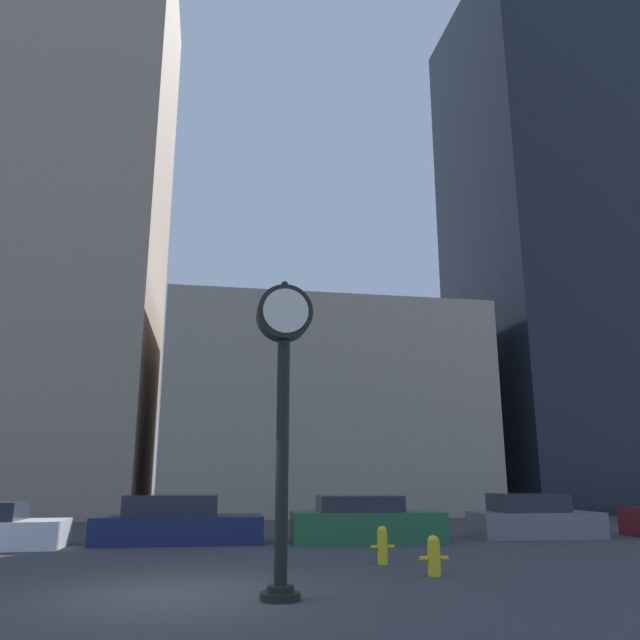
{
  "coord_description": "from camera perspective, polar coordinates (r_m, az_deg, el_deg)",
  "views": [
    {
      "loc": [
        0.44,
        -11.22,
        1.86
      ],
      "look_at": [
        4.36,
        10.8,
        7.51
      ],
      "focal_mm": 35.0,
      "sensor_mm": 36.0,
      "label": 1
    }
  ],
  "objects": [
    {
      "name": "building_glass_modern",
      "position": [
        44.49,
        21.13,
        7.01
      ],
      "size": [
        12.42,
        12.0,
        34.43
      ],
      "color": "black",
      "rests_on": "ground_plane"
    },
    {
      "name": "fire_hydrant_far",
      "position": [
        13.18,
        10.37,
        -20.4
      ],
      "size": [
        0.57,
        0.25,
        0.75
      ],
      "color": "yellow",
      "rests_on": "ground_plane"
    },
    {
      "name": "ground_plane",
      "position": [
        11.38,
        -13.29,
        -23.23
      ],
      "size": [
        200.0,
        200.0,
        0.0
      ],
      "primitive_type": "plane",
      "color": "#38383D"
    },
    {
      "name": "fire_hydrant_near",
      "position": [
        14.75,
        5.72,
        -19.75
      ],
      "size": [
        0.53,
        0.23,
        0.81
      ],
      "color": "yellow",
      "rests_on": "ground_plane"
    },
    {
      "name": "building_storefront_row",
      "position": [
        35.92,
        -0.23,
        -8.51
      ],
      "size": [
        16.62,
        12.0,
        10.81
      ],
      "color": "gray",
      "rests_on": "ground_plane"
    },
    {
      "name": "car_grey",
      "position": [
        21.88,
        18.91,
        -16.83
      ],
      "size": [
        4.02,
        2.1,
        1.36
      ],
      "rotation": [
        0.0,
        0.0,
        -0.06
      ],
      "color": "slate",
      "rests_on": "ground_plane"
    },
    {
      "name": "car_green",
      "position": [
        19.59,
        4.16,
        -17.92
      ],
      "size": [
        4.57,
        2.06,
        1.33
      ],
      "rotation": [
        0.0,
        0.0,
        -0.06
      ],
      "color": "#236038",
      "rests_on": "ground_plane"
    },
    {
      "name": "car_navy",
      "position": [
        19.45,
        -12.95,
        -17.64
      ],
      "size": [
        4.84,
        1.87,
        1.36
      ],
      "rotation": [
        0.0,
        0.0,
        -0.02
      ],
      "color": "#19234C",
      "rests_on": "ground_plane"
    },
    {
      "name": "street_clock",
      "position": [
        10.61,
        -3.37,
        -5.23
      ],
      "size": [
        0.95,
        0.64,
        5.21
      ],
      "color": "black",
      "rests_on": "ground_plane"
    },
    {
      "name": "building_tall_tower",
      "position": [
        39.69,
        -25.44,
        9.08
      ],
      "size": [
        15.3,
        12.0,
        33.2
      ],
      "color": "gray",
      "rests_on": "ground_plane"
    }
  ]
}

